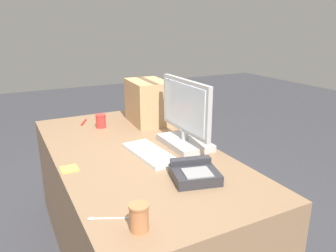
# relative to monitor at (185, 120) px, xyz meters

# --- Properties ---
(ground_plane) EXTENTS (12.00, 12.00, 0.00)m
(ground_plane) POSITION_rel_monitor_xyz_m (-0.07, -0.31, -0.89)
(ground_plane) COLOR #38383D
(office_desk) EXTENTS (1.80, 0.90, 0.73)m
(office_desk) POSITION_rel_monitor_xyz_m (-0.07, -0.31, -0.53)
(office_desk) COLOR #8C6B4C
(office_desk) RESTS_ON ground_plane
(monitor) EXTENTS (0.51, 0.22, 0.41)m
(monitor) POSITION_rel_monitor_xyz_m (0.00, 0.00, 0.00)
(monitor) COLOR #B7B7B7
(monitor) RESTS_ON office_desk
(keyboard) EXTENTS (0.42, 0.19, 0.03)m
(keyboard) POSITION_rel_monitor_xyz_m (0.04, -0.25, -0.15)
(keyboard) COLOR silver
(keyboard) RESTS_ON office_desk
(desk_phone) EXTENTS (0.25, 0.26, 0.08)m
(desk_phone) POSITION_rel_monitor_xyz_m (0.41, -0.19, -0.13)
(desk_phone) COLOR #2D2D33
(desk_phone) RESTS_ON office_desk
(paper_cup_left) EXTENTS (0.08, 0.08, 0.10)m
(paper_cup_left) POSITION_rel_monitor_xyz_m (-0.59, -0.35, -0.12)
(paper_cup_left) COLOR red
(paper_cup_left) RESTS_ON office_desk
(paper_cup_right) EXTENTS (0.08, 0.08, 0.10)m
(paper_cup_right) POSITION_rel_monitor_xyz_m (0.67, -0.58, -0.11)
(paper_cup_right) COLOR #BC7547
(paper_cup_right) RESTS_ON office_desk
(spoon) EXTENTS (0.08, 0.15, 0.00)m
(spoon) POSITION_rel_monitor_xyz_m (0.54, -0.68, -0.16)
(spoon) COLOR #B2B2B7
(spoon) RESTS_ON office_desk
(cardboard_box) EXTENTS (0.38, 0.27, 0.32)m
(cardboard_box) POSITION_rel_monitor_xyz_m (-0.55, 0.00, -0.01)
(cardboard_box) COLOR tan
(cardboard_box) RESTS_ON office_desk
(pen_marker) EXTENTS (0.13, 0.07, 0.01)m
(pen_marker) POSITION_rel_monitor_xyz_m (-0.76, -0.44, -0.16)
(pen_marker) COLOR red
(pen_marker) RESTS_ON office_desk
(sticky_note_pad) EXTENTS (0.08, 0.08, 0.01)m
(sticky_note_pad) POSITION_rel_monitor_xyz_m (0.02, -0.70, -0.16)
(sticky_note_pad) COLOR #E5DB4C
(sticky_note_pad) RESTS_ON office_desk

